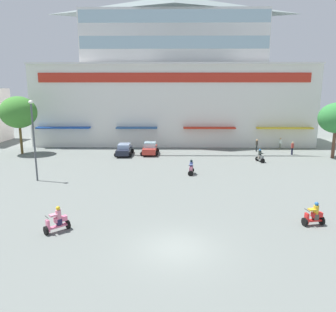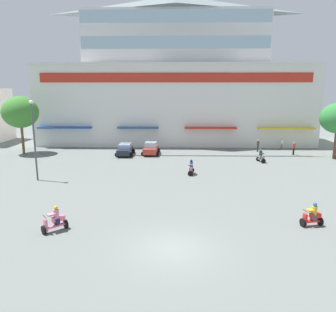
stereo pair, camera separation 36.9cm
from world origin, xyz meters
name	(u,v)px [view 1 (the left image)]	position (x,y,z in m)	size (l,w,h in m)	color
ground_plane	(174,180)	(0.00, 13.00, 0.00)	(128.00, 128.00, 0.00)	slate
colonial_building	(174,81)	(0.00, 35.32, 9.57)	(41.01, 14.66, 21.86)	silver
plaza_tree_0	(18,112)	(-19.79, 25.20, 5.38)	(4.55, 4.44, 7.41)	brown
parked_car_0	(124,150)	(-6.32, 24.45, 0.74)	(2.28, 4.08, 1.46)	#1D212F
parked_car_1	(150,148)	(-3.09, 25.08, 0.77)	(2.32, 3.91, 1.55)	#B83229
scooter_rider_0	(191,168)	(1.68, 15.18, 0.60)	(0.71, 1.53, 1.46)	black
scooter_rider_1	(57,221)	(-7.02, 1.99, 0.65)	(1.45, 1.38, 1.56)	black
scooter_rider_3	(314,216)	(8.59, 3.09, 0.62)	(1.40, 0.77, 1.51)	black
scooter_rider_4	(260,157)	(9.97, 20.82, 0.63)	(0.85, 1.39, 1.52)	black
pedestrian_0	(257,144)	(11.20, 27.18, 0.97)	(0.42, 0.42, 1.66)	black
pedestrian_1	(292,147)	(15.23, 25.08, 0.96)	(0.49, 0.49, 1.67)	black
pedestrian_2	(280,143)	(14.99, 29.06, 0.90)	(0.43, 0.43, 1.60)	slate
streetlamp_near	(34,135)	(-12.67, 12.74, 4.24)	(0.40, 0.40, 7.33)	#474C51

